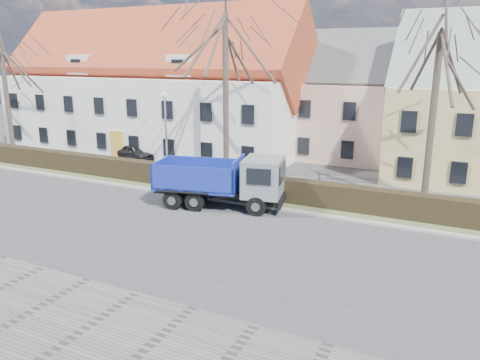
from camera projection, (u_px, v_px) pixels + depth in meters
The scene contains 14 objects.
ground at pixel (180, 228), 22.10m from camera, with size 120.00×120.00×0.00m, color #3B3B3D.
sidewalk_near at pixel (31, 313), 14.72m from camera, with size 80.00×5.00×0.08m, color slate.
curb_far at pixel (225, 201), 26.08m from camera, with size 80.00×0.30×0.12m, color #A2A098.
grass_strip at pixel (238, 194), 27.47m from camera, with size 80.00×3.00×0.10m, color #4F5D34.
hedge at pixel (237, 185), 27.14m from camera, with size 60.00×0.90×1.30m, color black.
building_white at pixel (154, 94), 40.32m from camera, with size 26.80×10.80×9.50m, color white, non-canonical shape.
building_pink at pixel (362, 107), 36.71m from camera, with size 10.80×8.80×8.00m, color #D9AC99, non-canonical shape.
tree_0 at pixel (6, 94), 37.61m from camera, with size 7.20×7.20×9.90m, color #41352D, non-canonical shape.
tree_1 at pixel (226, 82), 28.71m from camera, with size 9.20×9.20×12.65m, color #41352D, non-canonical shape.
tree_2 at pixel (434, 104), 23.79m from camera, with size 8.00×8.00×11.00m, color #41352D, non-canonical shape.
dump_truck at pixel (215, 180), 25.02m from camera, with size 7.16×2.66×2.86m, color navy, non-canonical shape.
streetlight at pixel (166, 137), 29.79m from camera, with size 0.45×0.45×5.80m, color #9298A0, non-canonical shape.
cart_frame at pixel (188, 191), 26.92m from camera, with size 0.79×0.45×0.72m, color silver, non-canonical shape.
parked_car_a at pixel (136, 153), 36.40m from camera, with size 1.45×3.60×1.23m, color black.
Camera 1 is at (11.74, -17.39, 7.86)m, focal length 35.00 mm.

